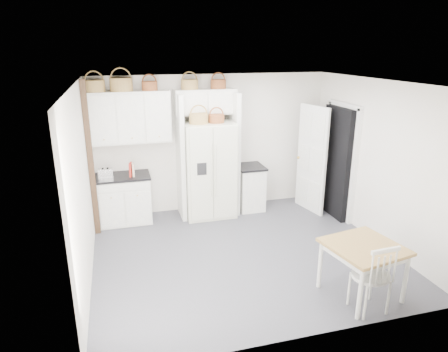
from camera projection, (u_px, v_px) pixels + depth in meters
name	position (u px, v px, depth m)	size (l,w,h in m)	color
floor	(243.00, 253.00, 6.24)	(4.50, 4.50, 0.00)	#474855
ceiling	(245.00, 83.00, 5.44)	(4.50, 4.50, 0.00)	white
wall_back	(212.00, 143.00, 7.68)	(4.50, 4.50, 0.00)	beige
wall_left	(82.00, 187.00, 5.28)	(4.00, 4.00, 0.00)	beige
wall_right	(377.00, 162.00, 6.41)	(4.00, 4.00, 0.00)	beige
refrigerator	(209.00, 169.00, 7.44)	(0.92, 0.74, 1.78)	silver
base_cab_left	(124.00, 200.00, 7.24)	(0.92, 0.58, 0.85)	silver
base_cab_right	(250.00, 188.00, 7.85)	(0.48, 0.57, 0.84)	silver
dining_table	(362.00, 270.00, 5.09)	(0.85, 0.85, 0.71)	olive
windsor_chair	(371.00, 276.00, 4.75)	(0.46, 0.42, 0.94)	silver
counter_left	(123.00, 176.00, 7.10)	(0.96, 0.62, 0.04)	black
counter_right	(250.00, 167.00, 7.71)	(0.52, 0.61, 0.04)	black
toaster	(106.00, 173.00, 6.94)	(0.25, 0.14, 0.17)	silver
cookbook_red	(131.00, 170.00, 7.02)	(0.04, 0.16, 0.24)	#AE251B
cookbook_cream	(133.00, 170.00, 7.03)	(0.03, 0.15, 0.23)	beige
basket_upper_a	(94.00, 86.00, 6.65)	(0.34, 0.34, 0.19)	#9E6D31
basket_upper_b	(121.00, 85.00, 6.76)	(0.38, 0.38, 0.22)	#9E6D31
basket_upper_c	(150.00, 86.00, 6.89)	(0.27, 0.27, 0.16)	brown
basket_bridge_a	(190.00, 84.00, 7.06)	(0.31, 0.31, 0.17)	#9E6D31
basket_bridge_b	(218.00, 84.00, 7.20)	(0.28, 0.28, 0.16)	brown
basket_fridge_a	(199.00, 119.00, 7.00)	(0.34, 0.34, 0.18)	#9E6D31
basket_fridge_b	(216.00, 119.00, 7.08)	(0.28, 0.28, 0.15)	brown
upper_cabinet	(130.00, 117.00, 6.96)	(1.40, 0.34, 0.90)	silver
bridge_cabinet	(205.00, 102.00, 7.23)	(1.12, 0.34, 0.45)	silver
fridge_panel_left	(180.00, 157.00, 7.28)	(0.08, 0.60, 2.30)	silver
fridge_panel_right	(234.00, 153.00, 7.54)	(0.08, 0.60, 2.30)	silver
trim_post	(91.00, 160.00, 6.53)	(0.09, 0.09, 2.60)	black
doorway_void	(338.00, 163.00, 7.39)	(0.18, 0.85, 2.05)	black
door_slab	(312.00, 159.00, 7.61)	(0.80, 0.04, 2.05)	white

